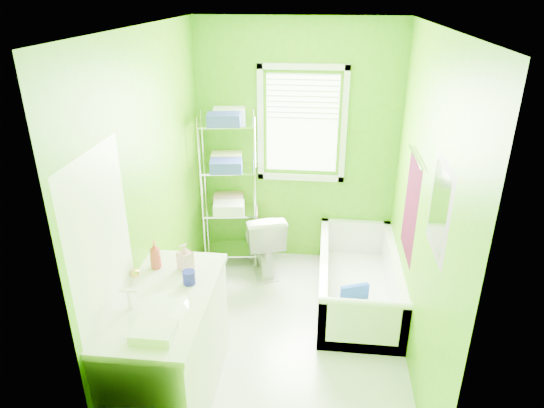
# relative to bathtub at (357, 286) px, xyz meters

# --- Properties ---
(ground) EXTENTS (2.90, 2.90, 0.00)m
(ground) POSITION_rel_bathtub_xyz_m (-0.67, -0.60, -0.17)
(ground) COLOR silver
(ground) RESTS_ON ground
(room_envelope) EXTENTS (2.14, 2.94, 2.62)m
(room_envelope) POSITION_rel_bathtub_xyz_m (-0.67, -0.60, 1.38)
(room_envelope) COLOR #489907
(room_envelope) RESTS_ON ground
(window) EXTENTS (0.92, 0.05, 1.22)m
(window) POSITION_rel_bathtub_xyz_m (-0.62, 0.82, 1.45)
(window) COLOR white
(window) RESTS_ON ground
(door) EXTENTS (0.09, 0.80, 2.00)m
(door) POSITION_rel_bathtub_xyz_m (-1.71, -1.60, 0.83)
(door) COLOR white
(door) RESTS_ON ground
(right_wall_decor) EXTENTS (0.04, 1.48, 1.17)m
(right_wall_decor) POSITION_rel_bathtub_xyz_m (0.36, -0.62, 1.15)
(right_wall_decor) COLOR #45081F
(right_wall_decor) RESTS_ON ground
(bathtub) EXTENTS (0.75, 1.61, 0.52)m
(bathtub) POSITION_rel_bathtub_xyz_m (0.00, 0.00, 0.00)
(bathtub) COLOR white
(bathtub) RESTS_ON ground
(toilet) EXTENTS (0.60, 0.80, 0.72)m
(toilet) POSITION_rel_bathtub_xyz_m (-1.00, 0.48, 0.19)
(toilet) COLOR white
(toilet) RESTS_ON ground
(vanity) EXTENTS (0.63, 1.23, 1.14)m
(vanity) POSITION_rel_bathtub_xyz_m (-1.42, -1.41, 0.32)
(vanity) COLOR white
(vanity) RESTS_ON ground
(wire_shelf_unit) EXTENTS (0.62, 0.50, 1.72)m
(wire_shelf_unit) POSITION_rel_bathtub_xyz_m (-1.36, 0.61, 0.89)
(wire_shelf_unit) COLOR silver
(wire_shelf_unit) RESTS_ON ground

